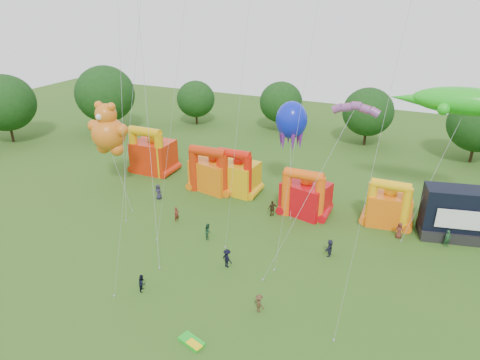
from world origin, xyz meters
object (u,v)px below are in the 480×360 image
at_px(stage_trailer, 467,215).
at_px(spectator_0, 158,192).
at_px(bouncy_castle_2, 238,175).
at_px(teddy_bear_kite, 116,159).
at_px(spectator_4, 272,208).
at_px(octopus_kite, 291,156).
at_px(gecko_kite, 441,158).
at_px(bouncy_castle_0, 152,154).

xyz_separation_m(stage_trailer, spectator_0, (-34.45, -5.17, -1.72)).
distance_m(bouncy_castle_2, spectator_0, 10.13).
relative_size(stage_trailer, teddy_bear_kite, 0.80).
bearing_deg(spectator_4, bouncy_castle_2, -78.98).
bearing_deg(octopus_kite, gecko_kite, 5.44).
bearing_deg(teddy_bear_kite, bouncy_castle_2, 26.33).
xyz_separation_m(bouncy_castle_0, octopus_kite, (20.78, -1.48, 3.44)).
height_order(stage_trailer, gecko_kite, gecko_kite).
bearing_deg(stage_trailer, gecko_kite, 147.83).
bearing_deg(teddy_bear_kite, spectator_4, 7.22).
bearing_deg(spectator_4, teddy_bear_kite, -37.92).
relative_size(bouncy_castle_0, teddy_bear_kite, 0.59).
distance_m(gecko_kite, spectator_0, 32.65).
distance_m(stage_trailer, teddy_bear_kite, 40.22).
height_order(bouncy_castle_2, spectator_0, bouncy_castle_2).
relative_size(stage_trailer, gecko_kite, 0.63).
bearing_deg(stage_trailer, spectator_4, -169.68).
relative_size(stage_trailer, spectator_0, 4.82).
relative_size(bouncy_castle_2, spectator_0, 3.22).
relative_size(teddy_bear_kite, octopus_kite, 0.95).
bearing_deg(gecko_kite, octopus_kite, -174.56).
relative_size(bouncy_castle_2, spectator_4, 3.23).
relative_size(bouncy_castle_0, spectator_4, 3.59).
xyz_separation_m(teddy_bear_kite, spectator_4, (19.72, 2.50, -3.85)).
relative_size(gecko_kite, spectator_0, 7.65).
relative_size(stage_trailer, octopus_kite, 0.76).
height_order(octopus_kite, spectator_4, octopus_kite).
distance_m(bouncy_castle_0, teddy_bear_kite, 8.50).
height_order(bouncy_castle_0, bouncy_castle_2, bouncy_castle_0).
distance_m(bouncy_castle_2, octopus_kite, 7.79).
height_order(bouncy_castle_0, stage_trailer, bouncy_castle_0).
bearing_deg(bouncy_castle_0, octopus_kite, -4.08).
bearing_deg(octopus_kite, spectator_0, -159.17).
height_order(stage_trailer, spectator_4, stage_trailer).
distance_m(bouncy_castle_0, bouncy_castle_2, 14.00).
xyz_separation_m(stage_trailer, octopus_kite, (-19.34, 0.58, 3.37)).
bearing_deg(spectator_4, gecko_kite, 153.92).
distance_m(stage_trailer, octopus_kite, 19.64).
relative_size(teddy_bear_kite, spectator_0, 6.03).
distance_m(gecko_kite, octopus_kite, 16.15).
xyz_separation_m(stage_trailer, teddy_bear_kite, (-39.69, -6.13, 2.13)).
xyz_separation_m(teddy_bear_kite, octopus_kite, (20.36, 6.72, 1.24)).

